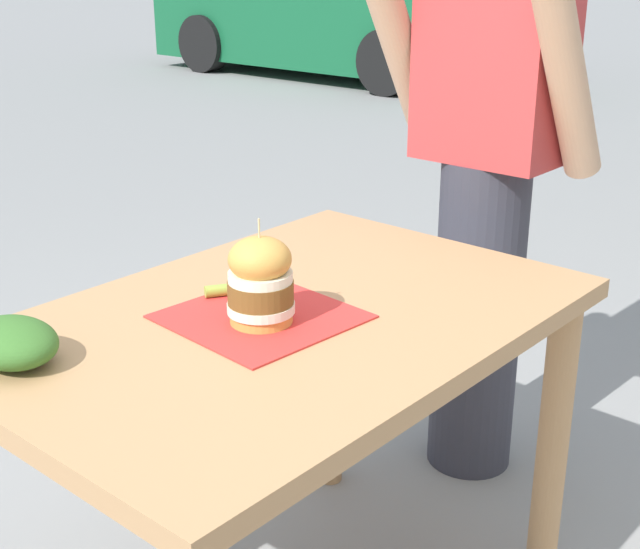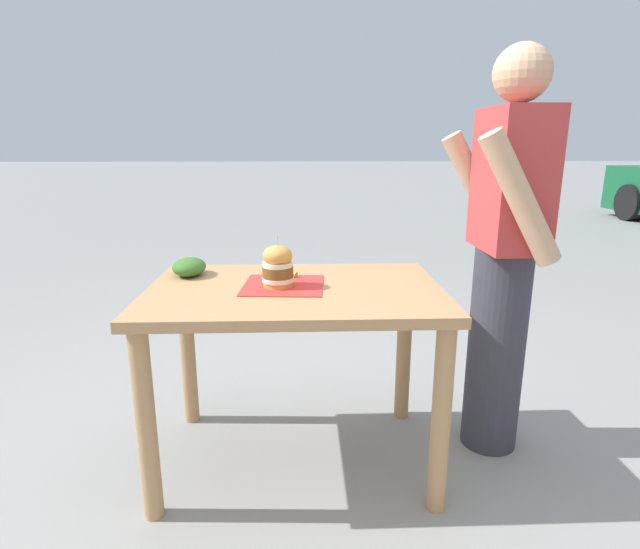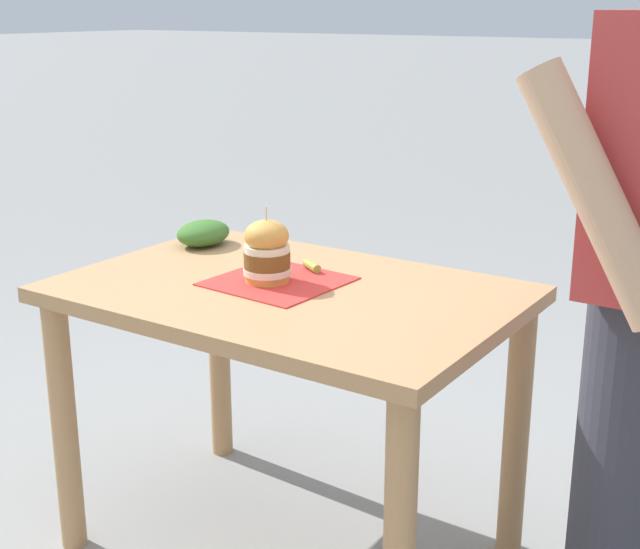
# 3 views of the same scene
# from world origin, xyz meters

# --- Properties ---
(ground_plane) EXTENTS (80.00, 80.00, 0.00)m
(ground_plane) POSITION_xyz_m (0.00, 0.00, 0.00)
(ground_plane) COLOR gray
(patio_table) EXTENTS (0.78, 1.16, 0.77)m
(patio_table) POSITION_xyz_m (0.00, 0.00, 0.64)
(patio_table) COLOR tan
(patio_table) RESTS_ON ground
(serving_paper) EXTENTS (0.34, 0.34, 0.00)m
(serving_paper) POSITION_xyz_m (-0.02, -0.05, 0.77)
(serving_paper) COLOR red
(serving_paper) RESTS_ON patio_table
(sandwich) EXTENTS (0.13, 0.13, 0.20)m
(sandwich) POSITION_xyz_m (-0.00, -0.07, 0.86)
(sandwich) COLOR gold
(sandwich) RESTS_ON serving_paper
(pickle_spear) EXTENTS (0.06, 0.07, 0.02)m
(pickle_spear) POSITION_xyz_m (-0.15, -0.02, 0.79)
(pickle_spear) COLOR #8EA83D
(pickle_spear) RESTS_ON serving_paper
(side_salad) EXTENTS (0.18, 0.14, 0.08)m
(side_salad) POSITION_xyz_m (-0.20, -0.45, 0.81)
(side_salad) COLOR #386B28
(side_salad) RESTS_ON patio_table
(diner_across_table) EXTENTS (0.55, 0.35, 1.69)m
(diner_across_table) POSITION_xyz_m (-0.09, 0.87, 0.88)
(diner_across_table) COLOR #33333D
(diner_across_table) RESTS_ON ground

